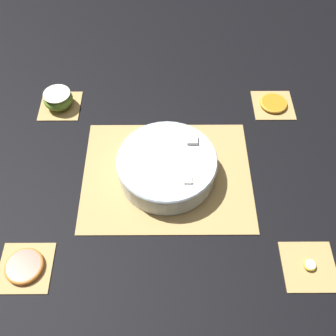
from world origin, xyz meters
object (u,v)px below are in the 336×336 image
Objects in this scene: fruit_salad_bowl at (168,166)px; banana_coin_single at (311,265)px; apple_half at (59,99)px; grapefruit_slice at (25,266)px; orange_slice_whole at (274,103)px.

banana_coin_single is (-0.33, 0.26, -0.04)m from fruit_salad_bowl.
fruit_salad_bowl is 0.43m from apple_half.
orange_slice_whole is at bearing -141.64° from grapefruit_slice.
grapefruit_slice reaches higher than banana_coin_single.
orange_slice_whole is 0.53m from banana_coin_single.
orange_slice_whole is at bearing -90.00° from banana_coin_single.
fruit_salad_bowl is 2.94× the size of grapefruit_slice.
fruit_salad_bowl is 0.43m from orange_slice_whole.
fruit_salad_bowl is 9.01× the size of banana_coin_single.
fruit_salad_bowl is at bearing -38.28° from banana_coin_single.
banana_coin_single is at bearing 141.64° from apple_half.
banana_coin_single is at bearing 90.00° from orange_slice_whole.
banana_coin_single is (0.00, 0.53, -0.00)m from orange_slice_whole.
orange_slice_whole is 0.85m from grapefruit_slice.
fruit_salad_bowl is at bearing 38.41° from orange_slice_whole.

